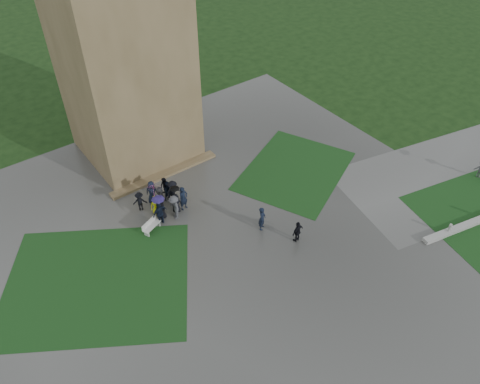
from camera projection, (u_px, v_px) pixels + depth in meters
ground at (247, 259)px, 29.98m from camera, size 120.00×120.00×0.00m
plaza at (229, 241)px, 31.18m from camera, size 34.00×34.00×0.02m
lawn_inset_left at (97, 282)px, 28.58m from camera, size 14.10×13.46×0.01m
lawn_inset_right at (295, 171)px, 36.79m from camera, size 11.12×10.15×0.01m
tower at (121, 45)px, 33.12m from camera, size 8.00×8.00×18.00m
tower_plinth at (165, 174)px, 36.30m from camera, size 9.00×0.80×0.22m
bench at (151, 226)px, 31.61m from camera, size 1.54×0.99×0.85m
visitor_cluster at (163, 199)px, 32.69m from camera, size 3.55×3.55×2.60m
pedestrian_mid at (262, 218)px, 31.44m from camera, size 0.80×0.78×1.85m
pedestrian_near at (298, 232)px, 30.66m from camera, size 1.04×0.69×1.65m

